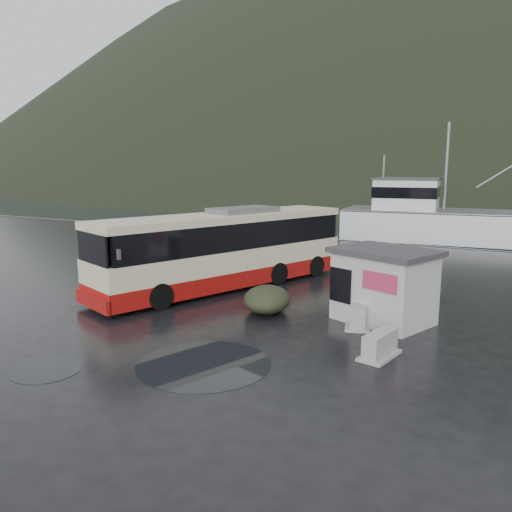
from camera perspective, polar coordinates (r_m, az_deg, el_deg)
The scene contains 13 objects.
ground at distance 21.19m, azimuth -0.33°, elevation -5.55°, with size 160.00×160.00×0.00m, color black.
harbor_water at distance 128.37m, azimuth 24.26°, elevation 6.68°, with size 300.00×180.00×0.02m, color black.
quay_edge at distance 39.54m, azimuth 13.80°, elevation 1.51°, with size 160.00×0.60×1.50m, color #999993.
coach_bus at distance 24.25m, azimuth -3.43°, elevation -3.55°, with size 3.33×13.51×3.83m, color beige, non-canonical shape.
white_van at distance 24.55m, azimuth -10.85°, elevation -3.55°, with size 1.94×5.61×2.34m, color silver, non-canonical shape.
waste_bin_left at distance 19.75m, azimuth 10.90°, elevation -6.91°, with size 0.97×0.97×1.35m, color #147441, non-canonical shape.
waste_bin_right at distance 19.43m, azimuth 15.25°, elevation -7.38°, with size 1.12×1.12×1.57m, color #147441, non-canonical shape.
dome_tent at distance 20.17m, azimuth 1.26°, elevation -6.36°, with size 1.87×2.62×1.03m, color #292D1B, non-canonical shape.
ticket_kiosk at distance 19.52m, azimuth 14.23°, elevation -7.25°, with size 3.53×2.68×2.76m, color #B7B6B2, non-canonical shape.
jersey_barrier_a at distance 18.81m, azimuth 11.51°, elevation -7.80°, with size 0.87×1.74×0.87m, color #999993, non-canonical shape.
jersey_barrier_b at distance 16.01m, azimuth 13.91°, elevation -11.13°, with size 0.79×1.58×0.79m, color #999993, non-canonical shape.
fishing_trawler at distance 46.52m, azimuth 24.38°, elevation 2.15°, with size 27.35×5.99×10.94m, color silver, non-canonical shape.
puddles at distance 16.85m, azimuth 0.40°, elevation -9.72°, with size 10.05×15.76×0.01m.
Camera 1 is at (9.85, -17.87, 5.72)m, focal length 35.00 mm.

